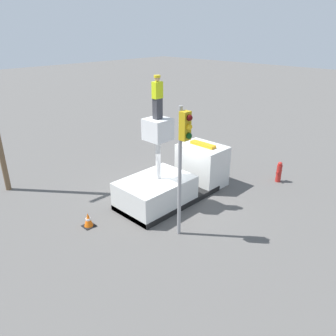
{
  "coord_description": "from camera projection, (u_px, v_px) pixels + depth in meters",
  "views": [
    {
      "loc": [
        -9.8,
        -9.5,
        7.47
      ],
      "look_at": [
        -1.18,
        -1.11,
        2.31
      ],
      "focal_mm": 35.0,
      "sensor_mm": 36.0,
      "label": 1
    }
  ],
  "objects": [
    {
      "name": "traffic_cone_rear",
      "position": [
        88.0,
        220.0,
        13.28
      ],
      "size": [
        0.46,
        0.46,
        0.61
      ],
      "color": "black",
      "rests_on": "ground"
    },
    {
      "name": "traffic_light_pole",
      "position": [
        183.0,
        148.0,
        11.42
      ],
      "size": [
        0.34,
        0.57,
        5.07
      ],
      "color": "gray",
      "rests_on": "ground"
    },
    {
      "name": "ground_plane",
      "position": [
        168.0,
        199.0,
        15.49
      ],
      "size": [
        120.0,
        120.0,
        0.0
      ],
      "primitive_type": "plane",
      "color": "#565451"
    },
    {
      "name": "worker",
      "position": [
        157.0,
        97.0,
        13.13
      ],
      "size": [
        0.4,
        0.26,
        1.75
      ],
      "color": "#38383D",
      "rests_on": "bucket_truck"
    },
    {
      "name": "bucket_truck",
      "position": [
        176.0,
        180.0,
        15.48
      ],
      "size": [
        5.78,
        2.35,
        4.02
      ],
      "color": "black",
      "rests_on": "ground"
    },
    {
      "name": "fire_hydrant",
      "position": [
        279.0,
        172.0,
        17.07
      ],
      "size": [
        0.51,
        0.27,
        1.11
      ],
      "color": "#B2231E",
      "rests_on": "ground"
    }
  ]
}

